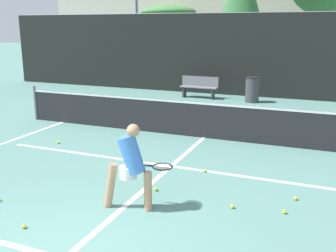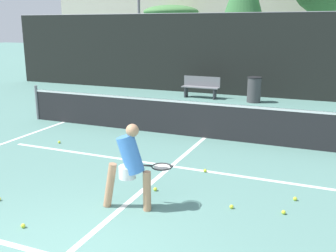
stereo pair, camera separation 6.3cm
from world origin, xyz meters
name	(u,v)px [view 2 (the right image)]	position (x,y,z in m)	size (l,w,h in m)	color
court_service_line	(171,166)	(0.00, 4.06, 0.00)	(8.25, 0.10, 0.01)	white
court_center_mark	(158,177)	(0.00, 3.40, 0.00)	(0.10, 6.00, 0.01)	white
net	(205,119)	(0.00, 6.40, 0.51)	(11.09, 0.09, 1.07)	slate
fence_back	(256,55)	(0.00, 13.15, 1.69)	(24.00, 0.06, 3.39)	black
player_practicing	(130,164)	(0.15, 2.00, 0.77)	(1.09, 0.66, 1.42)	tan
tennis_ball_scattered_0	(295,199)	(2.57, 3.33, 0.03)	(0.07, 0.07, 0.07)	#D1E033
tennis_ball_scattered_1	(23,226)	(-1.02, 0.83, 0.03)	(0.07, 0.07, 0.07)	#D1E033
tennis_ball_scattered_2	(59,142)	(-3.23, 4.51, 0.03)	(0.07, 0.07, 0.07)	#D1E033
tennis_ball_scattered_5	(205,171)	(0.76, 4.02, 0.03)	(0.07, 0.07, 0.07)	#D1E033
tennis_ball_scattered_8	(284,212)	(2.45, 2.74, 0.03)	(0.07, 0.07, 0.07)	#D1E033
tennis_ball_scattered_10	(155,189)	(0.22, 2.78, 0.03)	(0.07, 0.07, 0.07)	#D1E033
tennis_ball_scattered_11	(231,207)	(1.65, 2.62, 0.03)	(0.07, 0.07, 0.07)	#D1E033
courtside_bench	(201,86)	(-1.94, 12.01, 0.47)	(1.54, 0.40, 0.86)	slate
trash_bin	(254,90)	(0.24, 11.87, 0.49)	(0.54, 0.54, 0.97)	#3F3F42
parked_car	(233,70)	(-1.78, 16.72, 0.65)	(1.89, 4.66, 1.54)	black
tree_west	(171,13)	(-7.52, 22.39, 3.71)	(3.75, 3.75, 4.21)	brown
building_far	(290,31)	(0.00, 25.52, 2.52)	(36.00, 2.40, 5.05)	beige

